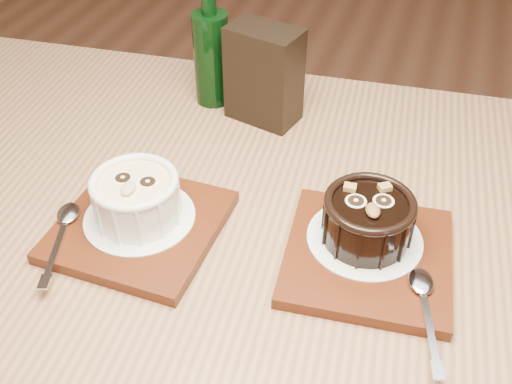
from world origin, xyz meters
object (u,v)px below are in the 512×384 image
Objects in this scene: ramekin_dark at (368,218)px; green_bottle at (211,55)px; tray_left at (140,226)px; ramekin_white at (136,196)px; condiment_stand at (264,75)px; table at (248,293)px; tray_right at (368,257)px.

green_bottle is (-0.28, 0.24, 0.03)m from ramekin_dark.
tray_left is 1.79× the size of ramekin_white.
table is at bearing -76.24° from condiment_stand.
tray_left is at bearing 173.40° from ramekin_dark.
ramekin_dark is at bearing 5.89° from ramekin_white.
ramekin_white is 0.29m from green_bottle.
condiment_stand is 0.71× the size of green_bottle.
ramekin_white is 0.28m from condiment_stand.
table is at bearing 1.79° from ramekin_white.
tray_right is at bearing 1.60° from ramekin_white.
ramekin_dark is at bearing -40.97° from green_bottle.
tray_left is 0.27m from tray_right.
green_bottle is (-0.02, 0.29, 0.03)m from ramekin_white.
ramekin_dark is (0.26, 0.05, 0.00)m from ramekin_white.
table is at bearing -173.78° from tray_right.
ramekin_white is at bearing 106.36° from tray_left.
ramekin_white is 0.72× the size of condiment_stand.
table is at bearing 9.69° from tray_left.
green_bottle is (-0.09, 0.02, 0.01)m from condiment_stand.
tray_right is 1.29× the size of condiment_stand.
ramekin_dark reaches higher than tray_left.
table is at bearing 175.82° from ramekin_dark.
ramekin_white is at bearing -173.41° from table.
tray_right is at bearing -85.85° from ramekin_dark.
tray_left is (-0.13, -0.02, 0.10)m from table.
tray_right is 0.92× the size of green_bottle.
ramekin_dark reaches higher than table.
condiment_stand is (0.07, 0.27, 0.02)m from ramekin_white.
tray_right reaches higher than table.
ramekin_white is (-0.13, -0.01, 0.14)m from table.
ramekin_dark is (-0.01, 0.02, 0.04)m from tray_right.
condiment_stand is at bearing -13.13° from green_bottle.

